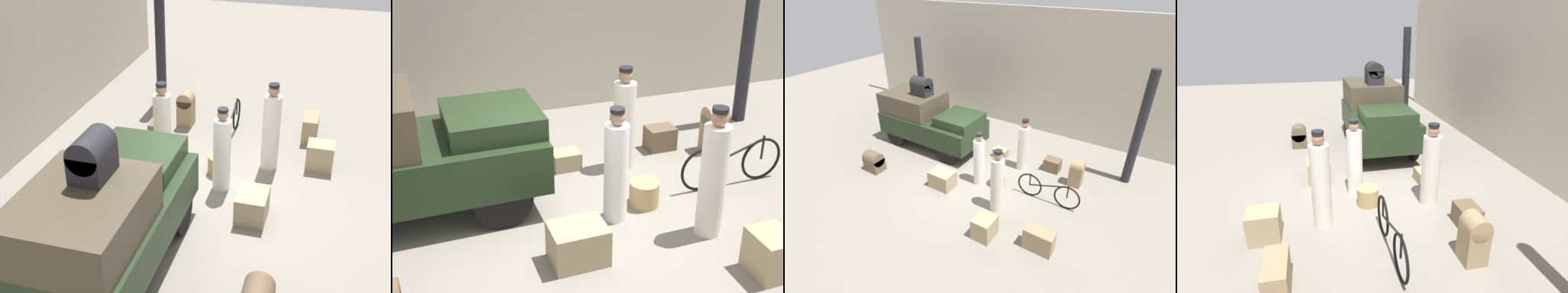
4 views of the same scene
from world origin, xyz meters
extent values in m
plane|color=gray|center=(0.00, 0.00, 0.00)|extent=(30.00, 30.00, 0.00)
cube|color=beige|center=(0.00, 4.08, 2.25)|extent=(16.00, 0.15, 4.50)
cylinder|color=black|center=(-3.87, 2.21, 1.71)|extent=(0.25, 0.25, 3.42)
cylinder|color=black|center=(-1.05, 1.57, 0.41)|extent=(0.81, 0.12, 0.81)
cylinder|color=black|center=(-1.05, 0.07, 0.41)|extent=(0.81, 0.12, 0.81)
cylinder|color=black|center=(-3.32, 1.57, 0.41)|extent=(0.81, 0.12, 0.81)
cylinder|color=black|center=(-3.32, 0.07, 0.41)|extent=(0.81, 0.12, 0.81)
cube|color=black|center=(-2.19, 0.82, 0.78)|extent=(3.66, 1.67, 0.71)
cube|color=#473D2D|center=(-3.01, 0.82, 1.49)|extent=(2.01, 1.53, 0.71)
cube|color=black|center=(-1.00, 0.82, 1.29)|extent=(1.28, 1.30, 0.32)
torus|color=black|center=(3.01, 0.02, 0.35)|extent=(0.71, 0.04, 0.71)
torus|color=black|center=(1.96, 0.02, 0.35)|extent=(0.71, 0.04, 0.71)
cylinder|color=black|center=(2.49, 0.02, 0.53)|extent=(1.07, 0.04, 0.38)
cylinder|color=black|center=(1.96, 0.02, 0.54)|extent=(0.04, 0.04, 0.36)
cylinder|color=black|center=(3.01, 0.02, 0.55)|extent=(0.04, 0.04, 0.40)
cylinder|color=tan|center=(0.98, -0.06, 0.18)|extent=(0.43, 0.43, 0.37)
cylinder|color=silver|center=(1.18, 1.17, 0.72)|extent=(0.36, 0.36, 1.45)
sphere|color=#936B51|center=(1.18, 1.17, 1.56)|extent=(0.22, 0.22, 0.22)
cylinder|color=black|center=(1.18, 1.17, 1.67)|extent=(0.21, 0.21, 0.06)
cylinder|color=silver|center=(1.47, -0.99, 0.78)|extent=(0.35, 0.35, 1.55)
sphere|color=#936B51|center=(1.47, -0.99, 1.66)|extent=(0.21, 0.21, 0.21)
cylinder|color=black|center=(1.47, -0.99, 1.77)|extent=(0.20, 0.20, 0.06)
cylinder|color=white|center=(0.44, -0.24, 0.71)|extent=(0.33, 0.33, 1.42)
sphere|color=#936B51|center=(0.44, -0.24, 1.52)|extent=(0.20, 0.20, 0.20)
cylinder|color=black|center=(0.44, -0.24, 1.62)|extent=(0.19, 0.19, 0.06)
cube|color=brown|center=(2.05, 1.55, 0.20)|extent=(0.49, 0.38, 0.40)
cube|color=#9E8966|center=(1.71, -1.97, 0.27)|extent=(0.46, 0.53, 0.55)
cube|color=brown|center=(-2.71, -1.47, 0.22)|extent=(0.55, 0.43, 0.43)
cylinder|color=brown|center=(-2.71, -1.47, 0.43)|extent=(0.55, 0.43, 0.43)
cube|color=#9E8966|center=(0.26, 1.41, 0.15)|extent=(0.45, 0.36, 0.30)
cube|color=#937A56|center=(2.90, 1.20, 0.32)|extent=(0.37, 0.36, 0.64)
cylinder|color=#937A56|center=(2.90, 1.20, 0.64)|extent=(0.37, 0.36, 0.36)
cube|color=#937A56|center=(2.95, -1.67, 0.27)|extent=(0.68, 0.32, 0.54)
cube|color=#9E8966|center=(-0.36, -0.98, 0.25)|extent=(0.69, 0.52, 0.50)
cube|color=#232328|center=(-2.55, 0.82, 2.04)|extent=(0.65, 0.45, 0.40)
cylinder|color=#232328|center=(-2.55, 0.82, 2.24)|extent=(0.65, 0.45, 0.45)
camera|label=1|loc=(-8.12, -2.16, 5.61)|focal=50.00mm
camera|label=2|loc=(-2.13, -6.15, 4.21)|focal=50.00mm
camera|label=3|loc=(4.47, -6.48, 5.49)|focal=28.00mm
camera|label=4|loc=(6.28, -1.06, 3.34)|focal=28.00mm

